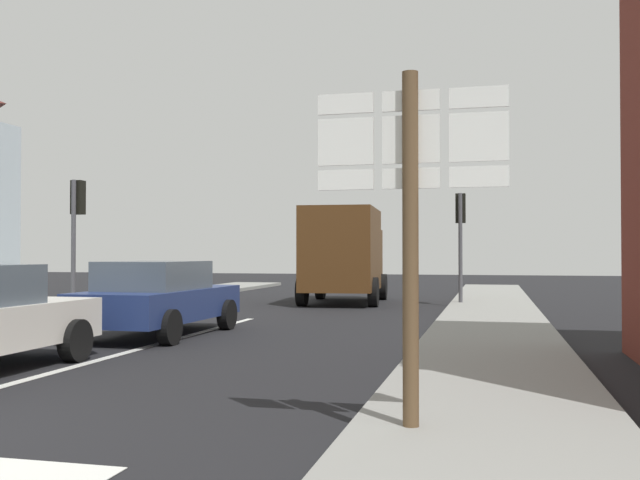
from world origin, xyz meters
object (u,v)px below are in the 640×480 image
object	(u,v)px
sedan_far	(158,297)
delivery_truck	(344,252)
traffic_light_far_right	(461,223)
traffic_light_near_left	(77,215)
route_sign_post	(411,210)

from	to	relation	value
sedan_far	delivery_truck	size ratio (longest dim) A/B	0.82
traffic_light_far_right	traffic_light_near_left	world-z (taller)	traffic_light_near_left
route_sign_post	traffic_light_far_right	size ratio (longest dim) A/B	0.93
route_sign_post	delivery_truck	bearing A→B (deg)	103.51
route_sign_post	traffic_light_far_right	bearing A→B (deg)	90.85
route_sign_post	traffic_light_far_right	world-z (taller)	traffic_light_far_right
sedan_far	route_sign_post	size ratio (longest dim) A/B	1.32
sedan_far	delivery_truck	bearing A→B (deg)	80.21
sedan_far	traffic_light_far_right	bearing A→B (deg)	59.51
traffic_light_far_right	traffic_light_near_left	bearing A→B (deg)	-151.25
sedan_far	delivery_truck	xyz separation A→B (m)	(1.71, 9.88, 0.89)
delivery_truck	traffic_light_near_left	world-z (taller)	traffic_light_near_left
delivery_truck	sedan_far	bearing A→B (deg)	-99.79
delivery_truck	traffic_light_near_left	size ratio (longest dim) A/B	1.44
traffic_light_far_right	traffic_light_near_left	xyz separation A→B (m)	(-9.77, -5.36, 0.08)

